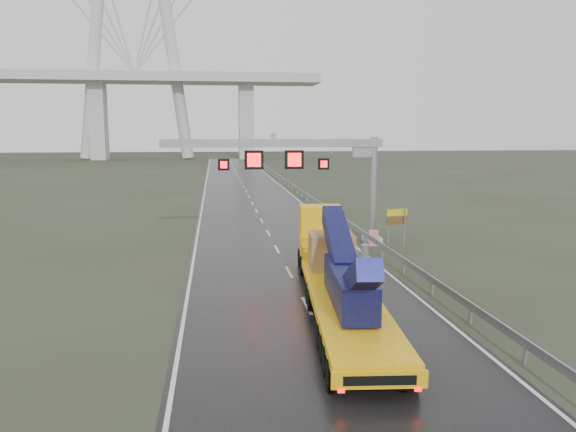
{
  "coord_description": "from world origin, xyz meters",
  "views": [
    {
      "loc": [
        -3.86,
        -19.34,
        7.54
      ],
      "look_at": [
        -0.14,
        9.32,
        3.2
      ],
      "focal_mm": 35.0,
      "sensor_mm": 36.0,
      "label": 1
    }
  ],
  "objects": [
    {
      "name": "heavy_haul_truck",
      "position": [
        1.43,
        5.09,
        1.61
      ],
      "size": [
        4.08,
        17.82,
        4.15
      ],
      "rotation": [
        0.0,
        0.0,
        -0.09
      ],
      "color": "yellow",
      "rests_on": "ground"
    },
    {
      "name": "striped_barrier",
      "position": [
        6.54,
        16.41,
        0.52
      ],
      "size": [
        0.68,
        0.48,
        1.04
      ],
      "primitive_type": "cube",
      "rotation": [
        0.0,
        0.0,
        -0.27
      ],
      "color": "red",
      "rests_on": "ground"
    },
    {
      "name": "ground",
      "position": [
        0.0,
        0.0,
        0.0
      ],
      "size": [
        400.0,
        400.0,
        0.0
      ],
      "primitive_type": "plane",
      "color": "#2E3223",
      "rests_on": "ground"
    },
    {
      "name": "sign_gantry",
      "position": [
        2.1,
        17.99,
        5.61
      ],
      "size": [
        14.9,
        1.2,
        7.42
      ],
      "color": "#B7B7B2",
      "rests_on": "ground"
    },
    {
      "name": "road",
      "position": [
        0.0,
        40.0,
        0.01
      ],
      "size": [
        11.0,
        200.0,
        0.02
      ],
      "primitive_type": "cube",
      "color": "black",
      "rests_on": "ground"
    },
    {
      "name": "guardrail",
      "position": [
        6.1,
        30.0,
        0.7
      ],
      "size": [
        0.2,
        140.0,
        1.4
      ],
      "primitive_type": null,
      "color": "gray",
      "rests_on": "ground"
    },
    {
      "name": "exit_sign_pair",
      "position": [
        7.87,
        15.67,
        1.82
      ],
      "size": [
        1.49,
        0.44,
        2.6
      ],
      "rotation": [
        0.0,
        0.0,
        0.25
      ],
      "color": "gray",
      "rests_on": "ground"
    }
  ]
}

